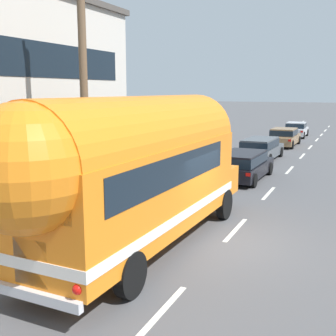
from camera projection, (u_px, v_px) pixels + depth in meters
name	position (u px, v px, depth m)	size (l,w,h in m)	color
ground_plane	(224.00, 243.00, 12.06)	(300.00, 300.00, 0.00)	#4C4C4F
lane_markings	(243.00, 165.00, 24.61)	(3.98, 80.00, 0.01)	silver
utility_pole	(84.00, 85.00, 12.75)	(1.80, 0.24, 8.50)	brown
painted_bus	(132.00, 168.00, 10.89)	(2.81, 10.69, 4.12)	orange
car_lead	(243.00, 164.00, 20.44)	(2.11, 4.69, 1.37)	black
car_second	(261.00, 147.00, 26.28)	(2.05, 4.77, 1.37)	#474C51
car_third	(284.00, 136.00, 33.01)	(2.07, 4.79, 1.37)	olive
car_fourth	(296.00, 129.00, 39.37)	(1.90, 4.25, 1.37)	silver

